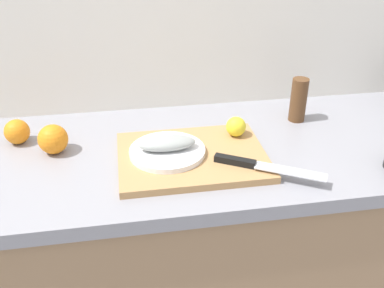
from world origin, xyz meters
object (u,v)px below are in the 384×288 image
object	(u,v)px
white_plate	(167,151)
fish_fillet	(167,143)
cutting_board	(192,157)
orange_0	(17,132)
pepper_mill	(298,100)
lemon_0	(236,127)
chef_knife	(255,165)

from	to	relation	value
white_plate	fish_fillet	xyz separation A→B (m)	(-0.00, 0.00, 0.03)
cutting_board	orange_0	world-z (taller)	orange_0
cutting_board	pepper_mill	xyz separation A→B (m)	(0.38, 0.19, 0.06)
white_plate	pepper_mill	distance (m)	0.48
cutting_board	fish_fillet	world-z (taller)	fish_fillet
lemon_0	chef_knife	bearing A→B (deg)	-88.55
fish_fillet	pepper_mill	world-z (taller)	pepper_mill
lemon_0	orange_0	world-z (taller)	lemon_0
lemon_0	cutting_board	bearing A→B (deg)	-150.25
lemon_0	white_plate	bearing A→B (deg)	-161.06
white_plate	lemon_0	size ratio (longest dim) A/B	3.56
fish_fillet	chef_knife	size ratio (longest dim) A/B	0.59
lemon_0	pepper_mill	size ratio (longest dim) A/B	0.41
white_plate	chef_knife	world-z (taller)	chef_knife
chef_knife	pepper_mill	world-z (taller)	pepper_mill
orange_0	pepper_mill	bearing A→B (deg)	0.61
orange_0	cutting_board	bearing A→B (deg)	-20.24
cutting_board	fish_fillet	size ratio (longest dim) A/B	2.59
fish_fillet	chef_knife	bearing A→B (deg)	-26.54
white_plate	fish_fillet	size ratio (longest dim) A/B	1.33
fish_fillet	lemon_0	size ratio (longest dim) A/B	2.67
chef_knife	lemon_0	distance (m)	0.18
cutting_board	fish_fillet	bearing A→B (deg)	171.45
cutting_board	white_plate	size ratio (longest dim) A/B	1.94
white_plate	lemon_0	distance (m)	0.22
cutting_board	white_plate	distance (m)	0.07
white_plate	chef_knife	distance (m)	0.24
orange_0	pepper_mill	xyz separation A→B (m)	(0.86, 0.01, 0.03)
lemon_0	orange_0	size ratio (longest dim) A/B	0.80
cutting_board	orange_0	size ratio (longest dim) A/B	5.50
pepper_mill	cutting_board	bearing A→B (deg)	-153.27
white_plate	fish_fillet	world-z (taller)	fish_fillet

